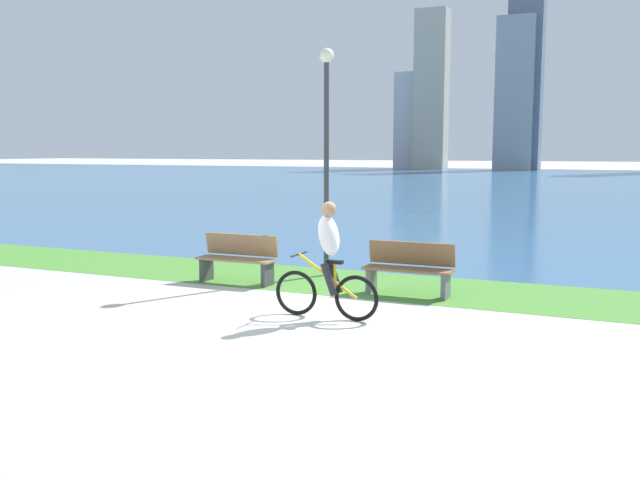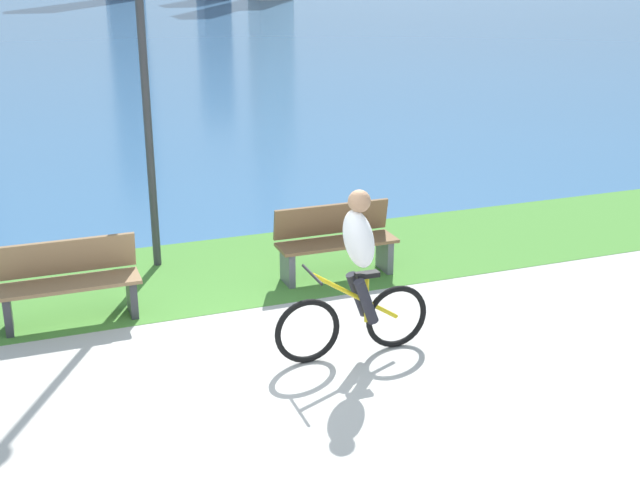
# 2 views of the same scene
# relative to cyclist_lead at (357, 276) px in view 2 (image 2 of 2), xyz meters

# --- Properties ---
(ground_plane) EXTENTS (300.00, 300.00, 0.00)m
(ground_plane) POSITION_rel_cyclist_lead_xyz_m (-1.12, -0.40, -0.84)
(ground_plane) COLOR #B2AFA8
(grass_strip_bayside) EXTENTS (120.00, 2.51, 0.01)m
(grass_strip_bayside) POSITION_rel_cyclist_lead_xyz_m (-1.12, 2.69, -0.84)
(grass_strip_bayside) COLOR #478433
(grass_strip_bayside) RESTS_ON ground
(bay_water_surface) EXTENTS (300.00, 80.45, 0.00)m
(bay_water_surface) POSITION_rel_cyclist_lead_xyz_m (-1.12, 44.17, -0.84)
(bay_water_surface) COLOR #386693
(bay_water_surface) RESTS_ON ground
(cyclist_lead) EXTENTS (1.63, 0.52, 1.71)m
(cyclist_lead) POSITION_rel_cyclist_lead_xyz_m (0.00, 0.00, 0.00)
(cyclist_lead) COLOR black
(cyclist_lead) RESTS_ON ground
(bench_near_path) EXTENTS (1.50, 0.47, 0.90)m
(bench_near_path) POSITION_rel_cyclist_lead_xyz_m (-2.60, 1.84, -0.39)
(bench_near_path) COLOR olive
(bench_near_path) RESTS_ON ground
(bench_far_along_path) EXTENTS (1.50, 0.47, 0.90)m
(bench_far_along_path) POSITION_rel_cyclist_lead_xyz_m (0.60, 2.07, -0.39)
(bench_far_along_path) COLOR brown
(bench_far_along_path) RESTS_ON ground
(lamppost_tall) EXTENTS (0.28, 0.28, 4.35)m
(lamppost_tall) POSITION_rel_cyclist_lead_xyz_m (-1.43, 3.23, 1.96)
(lamppost_tall) COLOR #38383D
(lamppost_tall) RESTS_ON ground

